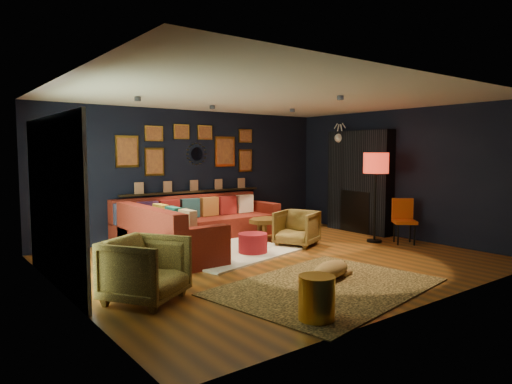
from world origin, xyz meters
TOP-DOWN VIEW (x-y plane):
  - floor at (0.00, 0.00)m, footprint 6.50×6.50m
  - room_walls at (0.00, 0.00)m, footprint 6.50×6.50m
  - sectional at (-0.61, 1.81)m, footprint 3.41×2.69m
  - ledge at (0.00, 2.68)m, footprint 3.20×0.12m
  - gallery_wall at (-0.01, 2.72)m, footprint 3.15×0.04m
  - sunburst_mirror at (0.10, 2.72)m, footprint 0.47×0.16m
  - fireplace at (3.09, 0.90)m, footprint 0.31×1.60m
  - deer_head at (3.14, 1.40)m, footprint 0.50×0.28m
  - sliding_door at (-3.22, 0.60)m, footprint 0.06×2.80m
  - ceiling_spots at (-0.00, 0.80)m, footprint 3.30×2.50m
  - shag_rug at (-0.39, 0.78)m, footprint 2.54×2.09m
  - leopard_rug at (-0.46, -1.59)m, footprint 3.12×2.46m
  - coffee_table at (0.89, 1.39)m, footprint 0.95×0.82m
  - pouf at (-0.07, 0.53)m, footprint 0.50×0.50m
  - armchair_left at (-2.55, -0.71)m, footprint 1.09×1.07m
  - armchair_right at (1.00, 0.60)m, footprint 0.89×0.91m
  - gold_stool at (-1.39, -2.35)m, footprint 0.38×0.38m
  - orange_chair at (2.80, -0.45)m, footprint 0.57×0.57m
  - floor_lamp at (2.44, -0.05)m, footprint 0.48×0.48m
  - dog at (-0.16, -1.37)m, footprint 1.13×0.76m

SIDE VIEW (x-z plane):
  - floor at x=0.00m, z-range 0.00..0.00m
  - leopard_rug at x=-0.46m, z-range 0.00..0.02m
  - shag_rug at x=-0.39m, z-range 0.00..0.03m
  - dog at x=-0.16m, z-range 0.02..0.34m
  - pouf at x=-0.07m, z-range 0.03..0.36m
  - gold_stool at x=-1.39m, z-range 0.00..0.47m
  - sectional at x=-0.61m, z-range -0.11..0.75m
  - coffee_table at x=0.89m, z-range 0.15..0.55m
  - armchair_right at x=1.00m, z-range 0.00..0.72m
  - armchair_left at x=-2.55m, z-range 0.00..0.83m
  - orange_chair at x=2.80m, z-range 0.08..0.93m
  - ledge at x=0.00m, z-range 0.90..0.94m
  - fireplace at x=3.09m, z-range -0.08..2.12m
  - sliding_door at x=-3.22m, z-range 0.00..2.20m
  - floor_lamp at x=2.44m, z-range 0.60..2.32m
  - room_walls at x=0.00m, z-range -1.66..4.84m
  - sunburst_mirror at x=0.10m, z-range 1.46..1.93m
  - gallery_wall at x=-0.01m, z-range 1.30..2.32m
  - deer_head at x=3.14m, z-range 1.83..2.28m
  - ceiling_spots at x=0.00m, z-range 2.53..2.59m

